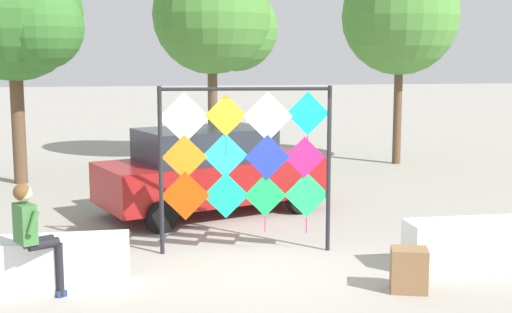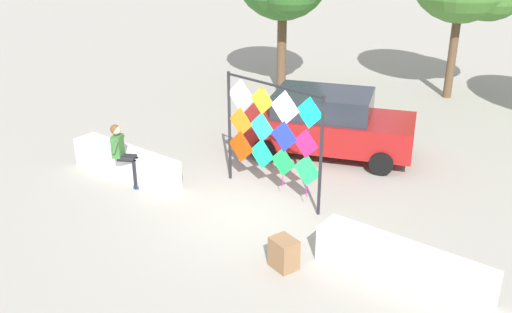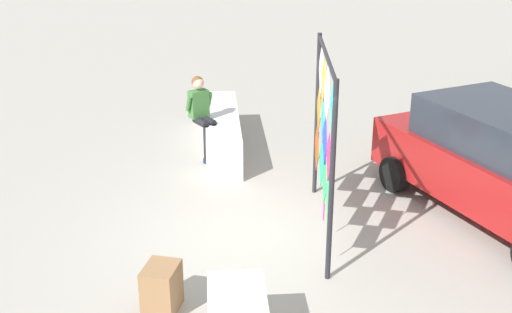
% 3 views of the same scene
% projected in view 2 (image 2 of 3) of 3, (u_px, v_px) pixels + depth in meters
% --- Properties ---
extents(ground, '(120.00, 120.00, 0.00)m').
position_uv_depth(ground, '(253.00, 214.00, 12.76)').
color(ground, '#9E998E').
extents(plaza_ledge_left, '(3.20, 0.64, 0.73)m').
position_uv_depth(plaza_ledge_left, '(126.00, 163.00, 14.35)').
color(plaza_ledge_left, white).
rests_on(plaza_ledge_left, ground).
extents(plaza_ledge_right, '(3.20, 0.64, 0.73)m').
position_uv_depth(plaza_ledge_right, '(402.00, 265.00, 10.29)').
color(plaza_ledge_right, white).
rests_on(plaza_ledge_right, ground).
extents(kite_display_rack, '(2.77, 0.31, 2.71)m').
position_uv_depth(kite_display_rack, '(272.00, 130.00, 12.94)').
color(kite_display_rack, '#232328').
rests_on(kite_display_rack, ground).
extents(seated_vendor, '(0.76, 0.67, 1.57)m').
position_uv_depth(seated_vendor, '(123.00, 151.00, 13.62)').
color(seated_vendor, black).
rests_on(seated_vendor, ground).
extents(parked_car, '(4.86, 3.39, 1.73)m').
position_uv_depth(parked_car, '(327.00, 123.00, 15.51)').
color(parked_car, maroon).
rests_on(parked_car, ground).
extents(cardboard_box_large, '(0.58, 0.51, 0.60)m').
position_uv_depth(cardboard_box_large, '(284.00, 253.00, 10.76)').
color(cardboard_box_large, olive).
rests_on(cardboard_box_large, ground).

